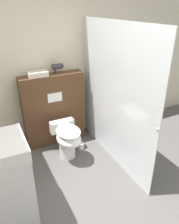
% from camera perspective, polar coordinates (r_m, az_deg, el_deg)
% --- Properties ---
extents(ground_plane, '(12.00, 12.00, 0.00)m').
position_cam_1_polar(ground_plane, '(2.63, 8.99, -26.50)').
color(ground_plane, '#565451').
extents(wall_back, '(8.00, 0.06, 2.50)m').
position_cam_1_polar(wall_back, '(3.48, -8.84, 12.20)').
color(wall_back, beige).
rests_on(wall_back, ground_plane).
extents(partition_panel, '(0.97, 0.22, 1.15)m').
position_cam_1_polar(partition_panel, '(3.51, -9.30, 0.59)').
color(partition_panel, '#51331E').
rests_on(partition_panel, ground_plane).
extents(shower_glass, '(0.04, 1.80, 1.93)m').
position_cam_1_polar(shower_glass, '(2.96, 6.23, 3.94)').
color(shower_glass, silver).
rests_on(shower_glass, ground_plane).
extents(toilet, '(0.36, 0.54, 0.53)m').
position_cam_1_polar(toilet, '(3.21, -5.80, -7.01)').
color(toilet, white).
rests_on(toilet, ground_plane).
extents(sink_vanity, '(0.55, 0.54, 1.09)m').
position_cam_1_polar(sink_vanity, '(2.46, -21.68, -16.67)').
color(sink_vanity, white).
rests_on(sink_vanity, ground_plane).
extents(hair_drier, '(0.19, 0.08, 0.15)m').
position_cam_1_polar(hair_drier, '(3.32, -8.29, 11.67)').
color(hair_drier, '#2D2D33').
rests_on(hair_drier, partition_panel).
extents(folded_towel, '(0.28, 0.17, 0.07)m').
position_cam_1_polar(folded_towel, '(3.24, -13.38, 9.63)').
color(folded_towel, beige).
rests_on(folded_towel, partition_panel).
extents(spare_toilet_roll, '(0.11, 0.11, 0.10)m').
position_cam_1_polar(spare_toilet_roll, '(3.54, -2.33, -8.76)').
color(spare_toilet_roll, white).
rests_on(spare_toilet_roll, ground_plane).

